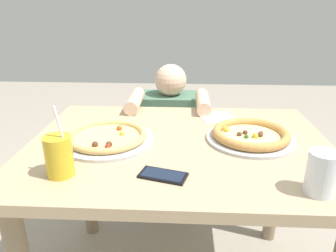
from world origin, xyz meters
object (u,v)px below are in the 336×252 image
object	(u,v)px
water_cup_clear	(322,173)
diner_seated	(170,147)
pizza_far	(250,135)
drink_cup_colored	(59,156)
pizza_near	(107,137)
cell_phone	(163,175)

from	to	relation	value
water_cup_clear	diner_seated	size ratio (longest dim) A/B	0.14
pizza_far	drink_cup_colored	xyz separation A→B (m)	(-0.66, -0.31, 0.05)
drink_cup_colored	water_cup_clear	bearing A→B (deg)	-4.58
pizza_near	water_cup_clear	world-z (taller)	water_cup_clear
pizza_far	drink_cup_colored	distance (m)	0.73
water_cup_clear	pizza_far	bearing A→B (deg)	108.99
drink_cup_colored	water_cup_clear	distance (m)	0.79
pizza_near	cell_phone	distance (m)	0.35
drink_cup_colored	cell_phone	xyz separation A→B (m)	(0.33, 0.01, -0.06)
pizza_near	diner_seated	distance (m)	0.78
water_cup_clear	cell_phone	xyz separation A→B (m)	(-0.46, 0.07, -0.06)
cell_phone	water_cup_clear	bearing A→B (deg)	-8.44
water_cup_clear	cell_phone	world-z (taller)	water_cup_clear
pizza_near	drink_cup_colored	bearing A→B (deg)	-108.26
pizza_far	water_cup_clear	distance (m)	0.39
pizza_far	diner_seated	distance (m)	0.80
diner_seated	pizza_far	bearing A→B (deg)	-60.85
cell_phone	diner_seated	bearing A→B (deg)	91.12
pizza_far	cell_phone	world-z (taller)	pizza_far
water_cup_clear	pizza_near	bearing A→B (deg)	154.79
water_cup_clear	diner_seated	distance (m)	1.17
pizza_far	pizza_near	bearing A→B (deg)	-175.69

